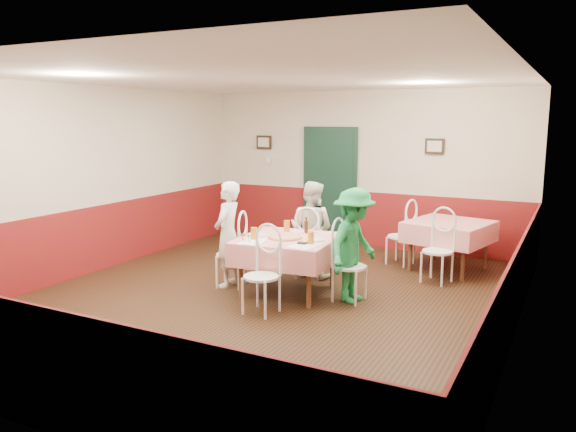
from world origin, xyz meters
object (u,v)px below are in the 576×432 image
at_px(chair_second_b, 437,252).
at_px(glass_a, 254,233).
at_px(second_table, 448,246).
at_px(chair_second_a, 401,237).
at_px(glass_c, 287,226).
at_px(chair_far, 310,247).
at_px(glass_b, 311,238).
at_px(pizza, 285,237).
at_px(wallet, 302,243).
at_px(chair_right, 350,267).
at_px(chair_left, 231,254).
at_px(diner_far, 311,229).
at_px(diner_left, 228,234).
at_px(beer_bottle, 306,226).
at_px(diner_right, 354,245).
at_px(main_table, 288,266).
at_px(chair_near, 261,277).

height_order(chair_second_b, glass_a, glass_a).
bearing_deg(glass_a, second_table, 50.88).
bearing_deg(chair_second_a, glass_c, -18.63).
bearing_deg(glass_a, chair_second_a, 63.06).
height_order(chair_far, chair_second_b, same).
bearing_deg(glass_b, glass_a, -173.21).
height_order(chair_second_a, pizza, chair_second_a).
bearing_deg(pizza, wallet, -29.81).
bearing_deg(chair_far, chair_right, 129.40).
distance_m(pizza, wallet, 0.40).
bearing_deg(wallet, chair_second_a, 71.44).
height_order(chair_left, chair_right, same).
bearing_deg(diner_far, diner_left, 51.99).
relative_size(glass_c, diner_left, 0.10).
bearing_deg(chair_left, chair_far, 126.67).
relative_size(pizza, diner_far, 0.30).
distance_m(glass_a, diner_far, 1.23).
bearing_deg(beer_bottle, glass_b, -59.51).
xyz_separation_m(chair_right, pizza, (-0.86, -0.13, 0.32)).
xyz_separation_m(glass_a, glass_c, (0.14, 0.66, -0.00)).
bearing_deg(second_table, beer_bottle, -131.34).
bearing_deg(glass_c, glass_a, -101.64).
xyz_separation_m(chair_left, diner_right, (1.74, 0.16, 0.28)).
bearing_deg(chair_right, glass_b, 126.36).
distance_m(chair_left, pizza, 0.90).
relative_size(main_table, diner_left, 0.83).
distance_m(second_table, chair_second_b, 0.75).
distance_m(chair_near, chair_second_b, 2.76).
bearing_deg(chair_near, chair_second_a, 77.70).
relative_size(chair_right, chair_second_b, 1.00).
bearing_deg(diner_far, beer_bottle, 109.55).
distance_m(second_table, chair_near, 3.40).
bearing_deg(main_table, beer_bottle, 77.57).
height_order(chair_second_b, diner_left, diner_left).
relative_size(chair_second_b, beer_bottle, 4.51).
distance_m(chair_second_b, diner_far, 1.83).
height_order(chair_right, diner_far, diner_far).
height_order(chair_far, glass_b, glass_b).
xyz_separation_m(pizza, glass_a, (-0.33, -0.24, 0.06)).
xyz_separation_m(glass_a, beer_bottle, (0.43, 0.67, 0.02)).
bearing_deg(chair_left, glass_b, 70.84).
distance_m(main_table, diner_right, 0.97).
relative_size(glass_b, glass_c, 1.02).
distance_m(chair_near, beer_bottle, 1.29).
relative_size(chair_far, chair_near, 1.00).
bearing_deg(chair_right, chair_near, 142.92).
height_order(chair_left, beer_bottle, beer_bottle).
bearing_deg(chair_second_b, chair_far, -148.69).
distance_m(chair_second_b, beer_bottle, 1.93).
bearing_deg(chair_right, chair_far, 52.92).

